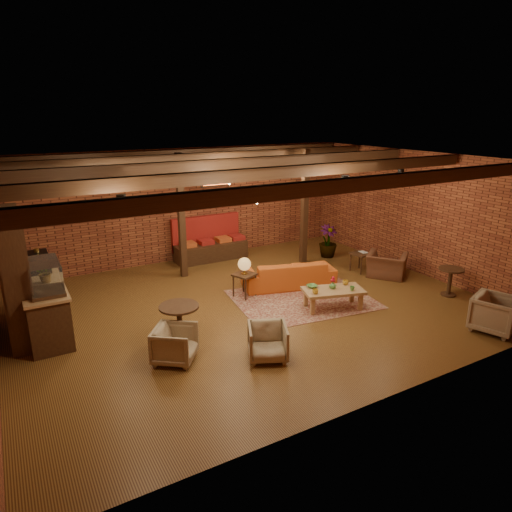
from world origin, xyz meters
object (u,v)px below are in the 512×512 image
side_table_lamp (244,267)px  sofa (289,274)px  plant_tall (330,209)px  side_table_book (361,254)px  armchair_b (268,340)px  round_table_left (180,318)px  round_table_right (450,277)px  armchair_a (175,342)px  coffee_table (333,291)px  armchair_right (387,261)px  armchair_far (495,312)px

side_table_lamp → sofa: bearing=2.3°
plant_tall → side_table_book: bearing=-91.4°
armchair_b → side_table_book: armchair_b is taller
side_table_book → round_table_left: bearing=-165.9°
side_table_lamp → round_table_right: side_table_lamp is taller
side_table_lamp → armchair_a: bearing=-140.9°
side_table_lamp → armchair_a: size_ratio=1.36×
round_table_left → plant_tall: 6.48m
coffee_table → armchair_a: armchair_a is taller
armchair_a → round_table_right: armchair_a is taller
armchair_a → armchair_b: 1.61m
armchair_a → side_table_book: bearing=-34.4°
side_table_lamp → armchair_b: 2.87m
coffee_table → round_table_left: (-3.48, 0.14, 0.12)m
round_table_left → armchair_right: bearing=7.3°
round_table_right → armchair_b: bearing=-176.1°
side_table_lamp → armchair_b: side_table_lamp is taller
armchair_b → armchair_far: size_ratio=0.86×
side_table_book → armchair_b: bearing=-149.4°
armchair_a → armchair_b: (1.45, -0.71, -0.01)m
armchair_right → armchair_far: 3.36m
sofa → side_table_lamp: bearing=17.8°
armchair_far → plant_tall: size_ratio=0.28×
sofa → plant_tall: size_ratio=0.78×
round_table_left → round_table_right: 6.42m
side_table_lamp → round_table_left: size_ratio=1.25×
armchair_a → armchair_right: size_ratio=0.73×
round_table_right → plant_tall: 3.99m
sofa → side_table_lamp: 1.33m
armchair_a → round_table_right: (6.65, -0.35, 0.10)m
armchair_a → round_table_right: 6.66m
coffee_table → side_table_book: (2.21, 1.57, 0.08)m
side_table_lamp → armchair_far: side_table_lamp is taller
round_table_left → armchair_far: armchair_far is taller
side_table_lamp → round_table_right: 4.84m
coffee_table → side_table_lamp: size_ratio=1.52×
armchair_far → armchair_a: bearing=141.4°
side_table_book → armchair_far: armchair_far is taller
plant_tall → sofa: bearing=-148.4°
side_table_book → side_table_lamp: bearing=-179.7°
armchair_right → armchair_b: bearing=76.3°
round_table_right → armchair_a: bearing=177.0°
side_table_book → round_table_right: bearing=-74.2°
armchair_right → round_table_right: size_ratio=1.44×
round_table_left → side_table_book: 5.87m
coffee_table → armchair_far: (2.10, -2.43, 0.00)m
side_table_book → round_table_right: (0.66, -2.34, -0.03)m
side_table_lamp → side_table_book: bearing=0.3°
round_table_left → armchair_a: round_table_left is taller
armchair_b → plant_tall: 6.29m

